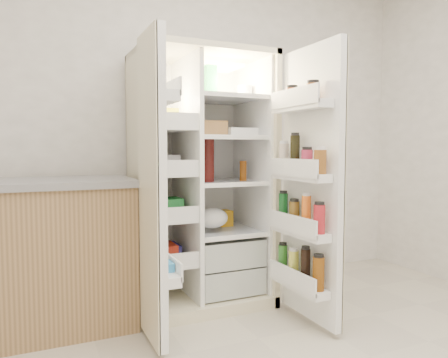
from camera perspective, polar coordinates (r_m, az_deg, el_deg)
name	(u,v)px	position (r m, az deg, el deg)	size (l,w,h in m)	color
wall_back	(192,121)	(3.46, -4.27, 7.85)	(4.00, 0.02, 2.70)	white
refrigerator	(200,200)	(3.13, -3.21, -2.83)	(0.92, 0.70, 1.80)	beige
freezer_door	(153,190)	(2.38, -9.52, -1.50)	(0.15, 0.40, 1.72)	white
fridge_door	(309,188)	(2.73, 11.35, -1.19)	(0.17, 0.58, 1.72)	white
kitchen_counter	(26,256)	(2.89, -25.05, -9.35)	(1.28, 0.68, 0.93)	#9F7B4F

